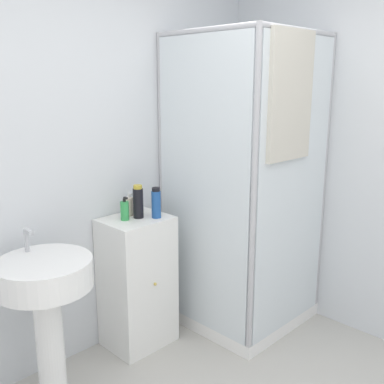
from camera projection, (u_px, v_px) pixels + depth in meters
The scene contains 8 objects.
wall_back at pixel (51, 169), 2.65m from camera, with size 6.40×0.06×2.50m, color silver.
shower_enclosure at pixel (245, 244), 3.23m from camera, with size 0.86×0.89×2.08m.
vanity_cabinet at pixel (137, 282), 3.01m from camera, with size 0.43×0.37×0.89m.
sink at pixel (46, 296), 2.37m from camera, with size 0.50×0.50×0.99m.
soap_dispenser at pixel (125, 210), 2.85m from camera, with size 0.05×0.06×0.15m.
shampoo_bottle_tall_black at pixel (138, 202), 2.89m from camera, with size 0.07×0.07×0.22m.
shampoo_bottle_blue at pixel (156, 203), 2.90m from camera, with size 0.06×0.06×0.20m.
lotion_bottle_white at pixel (129, 206), 2.95m from camera, with size 0.06×0.06×0.15m.
Camera 1 is at (-1.26, -0.73, 1.75)m, focal length 42.00 mm.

